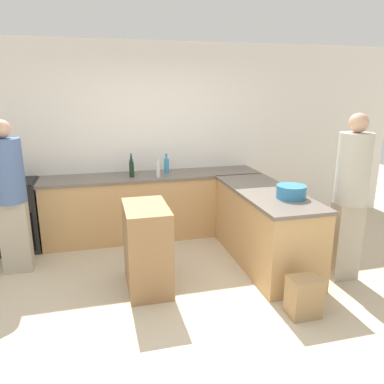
# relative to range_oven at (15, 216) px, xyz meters

# --- Properties ---
(ground_plane) EXTENTS (14.00, 14.00, 0.00)m
(ground_plane) POSITION_rel_range_oven_xyz_m (1.83, -1.82, -0.46)
(ground_plane) COLOR beige
(wall_back) EXTENTS (8.00, 0.06, 2.70)m
(wall_back) POSITION_rel_range_oven_xyz_m (1.83, 0.33, 0.89)
(wall_back) COLOR white
(wall_back) RESTS_ON ground_plane
(counter_back) EXTENTS (3.03, 0.62, 0.91)m
(counter_back) POSITION_rel_range_oven_xyz_m (1.83, 0.00, -0.00)
(counter_back) COLOR tan
(counter_back) RESTS_ON ground_plane
(counter_peninsula) EXTENTS (0.69, 1.79, 0.91)m
(counter_peninsula) POSITION_rel_range_oven_xyz_m (3.00, -1.18, -0.00)
(counter_peninsula) COLOR tan
(counter_peninsula) RESTS_ON ground_plane
(range_oven) EXTENTS (0.62, 0.60, 0.92)m
(range_oven) POSITION_rel_range_oven_xyz_m (0.00, 0.00, 0.00)
(range_oven) COLOR black
(range_oven) RESTS_ON ground_plane
(island_table) EXTENTS (0.44, 0.72, 0.91)m
(island_table) POSITION_rel_range_oven_xyz_m (1.54, -1.44, -0.00)
(island_table) COLOR #997047
(island_table) RESTS_ON ground_plane
(mixing_bowl) EXTENTS (0.32, 0.32, 0.14)m
(mixing_bowl) POSITION_rel_range_oven_xyz_m (3.13, -1.52, 0.52)
(mixing_bowl) COLOR teal
(mixing_bowl) RESTS_ON counter_peninsula
(dish_soap_bottle) EXTENTS (0.07, 0.07, 0.27)m
(dish_soap_bottle) POSITION_rel_range_oven_xyz_m (2.04, 0.07, 0.56)
(dish_soap_bottle) COLOR #338CBF
(dish_soap_bottle) RESTS_ON counter_back
(water_bottle_blue) EXTENTS (0.06, 0.06, 0.30)m
(water_bottle_blue) POSITION_rel_range_oven_xyz_m (1.55, 0.06, 0.57)
(water_bottle_blue) COLOR #386BB7
(water_bottle_blue) RESTS_ON counter_back
(vinegar_bottle_clear) EXTENTS (0.06, 0.06, 0.29)m
(vinegar_bottle_clear) POSITION_rel_range_oven_xyz_m (1.88, -0.16, 0.57)
(vinegar_bottle_clear) COLOR silver
(vinegar_bottle_clear) RESTS_ON counter_back
(wine_bottle_dark) EXTENTS (0.06, 0.06, 0.29)m
(wine_bottle_dark) POSITION_rel_range_oven_xyz_m (1.53, -0.08, 0.56)
(wine_bottle_dark) COLOR black
(wine_bottle_dark) RESTS_ON counter_back
(person_by_range) EXTENTS (0.35, 0.35, 1.75)m
(person_by_range) POSITION_rel_range_oven_xyz_m (0.13, -0.68, 0.49)
(person_by_range) COLOR #ADA38E
(person_by_range) RESTS_ON ground_plane
(person_at_peninsula) EXTENTS (0.34, 0.34, 1.83)m
(person_at_peninsula) POSITION_rel_range_oven_xyz_m (3.68, -1.78, 0.54)
(person_at_peninsula) COLOR #ADA38E
(person_at_peninsula) RESTS_ON ground_plane
(paper_bag) EXTENTS (0.29, 0.22, 0.38)m
(paper_bag) POSITION_rel_range_oven_xyz_m (2.88, -2.32, -0.27)
(paper_bag) COLOR #A88456
(paper_bag) RESTS_ON ground_plane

